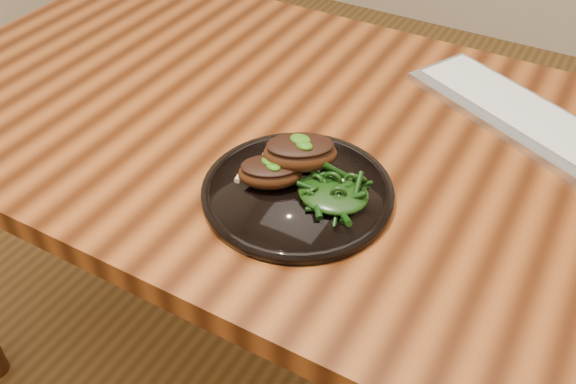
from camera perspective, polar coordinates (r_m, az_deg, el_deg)
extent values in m
cube|color=#371506|center=(1.05, 5.12, 3.83)|extent=(1.60, 0.80, 0.04)
cylinder|color=#3A1B0D|center=(1.85, -11.96, 6.71)|extent=(0.06, 0.06, 0.71)
cylinder|color=black|center=(0.92, 0.85, -0.03)|extent=(0.28, 0.28, 0.02)
torus|color=black|center=(0.92, 0.85, 0.06)|extent=(0.27, 0.27, 0.01)
cylinder|color=black|center=(0.92, 0.85, 0.20)|extent=(0.18, 0.18, 0.00)
ellipsoid|color=#3C1C0B|center=(0.91, -1.60, 1.64)|extent=(0.11, 0.10, 0.04)
ellipsoid|color=black|center=(0.91, -1.61, 2.34)|extent=(0.10, 0.09, 0.01)
cylinder|color=beige|center=(0.93, -4.06, 1.83)|extent=(0.02, 0.05, 0.01)
ellipsoid|color=#194A07|center=(0.90, -1.62, 2.60)|extent=(0.03, 0.02, 0.01)
ellipsoid|color=#3C1C0B|center=(0.92, 1.07, 3.39)|extent=(0.13, 0.12, 0.04)
ellipsoid|color=black|center=(0.91, 1.08, 4.22)|extent=(0.11, 0.10, 0.01)
cylinder|color=beige|center=(0.93, -1.86, 3.51)|extent=(0.02, 0.05, 0.01)
ellipsoid|color=#194A07|center=(0.90, 1.09, 4.53)|extent=(0.03, 0.02, 0.01)
ellipsoid|color=#194A07|center=(0.97, 0.77, 3.07)|extent=(0.08, 0.05, 0.01)
ellipsoid|color=black|center=(0.90, 4.05, -0.08)|extent=(0.10, 0.09, 0.02)
cube|color=#B5B8BA|center=(1.14, 20.87, 5.71)|extent=(0.47, 0.33, 0.01)
cube|color=white|center=(1.13, 21.00, 6.17)|extent=(0.43, 0.28, 0.01)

